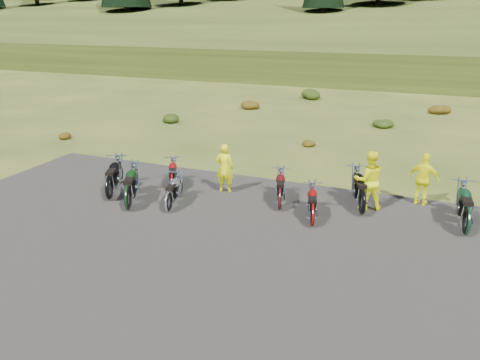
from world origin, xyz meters
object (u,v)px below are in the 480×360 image
at_px(motorcycle_3, 169,212).
at_px(motorcycle_0, 110,200).
at_px(person_middle, 225,169).
at_px(motorcycle_7, 464,235).

bearing_deg(motorcycle_3, motorcycle_0, 72.73).
height_order(motorcycle_0, person_middle, person_middle).
distance_m(motorcycle_3, person_middle, 2.61).
relative_size(motorcycle_0, person_middle, 1.31).
bearing_deg(motorcycle_7, motorcycle_0, 93.27).
relative_size(motorcycle_3, person_middle, 1.08).
relative_size(motorcycle_0, motorcycle_7, 0.98).
bearing_deg(person_middle, motorcycle_0, 22.85).
xyz_separation_m(motorcycle_0, motorcycle_3, (2.39, -0.16, 0.00)).
relative_size(motorcycle_7, person_middle, 1.33).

